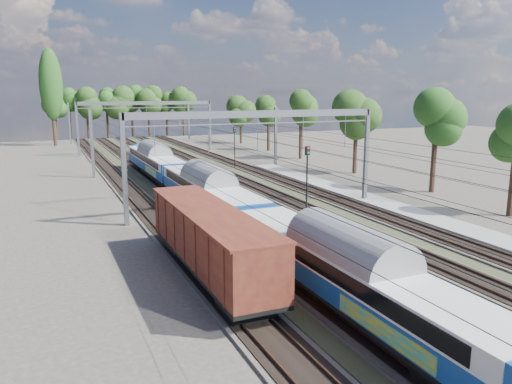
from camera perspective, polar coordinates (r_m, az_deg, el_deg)
name	(u,v)px	position (r m, az deg, el deg)	size (l,w,h in m)	color
track_bed	(206,183)	(58.45, -5.74, 0.99)	(21.00, 130.00, 0.34)	#47423A
platform	(443,223)	(43.18, 20.55, -3.33)	(3.00, 70.00, 0.30)	gray
catenary	(189,125)	(65.10, -7.67, 7.59)	(25.65, 130.00, 9.00)	slate
tree_belt	(165,103)	(107.69, -10.40, 9.95)	(39.65, 101.69, 11.82)	black
poplar	(51,85)	(107.84, -22.39, 11.22)	(4.40, 4.40, 19.04)	black
emu_train	(210,188)	(42.48, -5.31, 0.51)	(3.02, 63.86, 4.42)	black
freight_boxcar	(210,238)	(28.63, -5.34, -5.27)	(3.14, 15.17, 3.91)	black
worker	(187,170)	(64.50, -7.94, 2.53)	(0.57, 0.38, 1.57)	black
signal_near	(307,173)	(42.32, 5.86, 2.20)	(0.41, 0.37, 6.12)	black
signal_far	(235,142)	(70.14, -2.47, 5.68)	(0.41, 0.38, 5.75)	black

